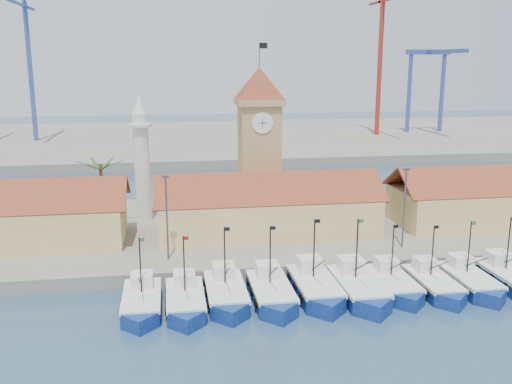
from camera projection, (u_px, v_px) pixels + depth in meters
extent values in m
plane|color=navy|center=(306.00, 313.00, 50.73)|extent=(400.00, 400.00, 0.00)
cube|color=gray|center=(262.00, 229.00, 73.67)|extent=(140.00, 32.00, 1.50)
cube|color=gray|center=(210.00, 139.00, 156.43)|extent=(240.00, 80.00, 2.00)
cube|color=navy|center=(142.00, 305.00, 51.37)|extent=(3.32, 7.51, 1.71)
cube|color=navy|center=(140.00, 323.00, 47.75)|extent=(3.32, 3.32, 1.71)
cube|color=silver|center=(142.00, 296.00, 51.18)|extent=(3.39, 7.72, 0.33)
cube|color=silver|center=(142.00, 280.00, 52.82)|extent=(1.99, 2.09, 1.33)
cylinder|color=black|center=(140.00, 266.00, 51.04)|extent=(0.13, 0.13, 5.31)
cube|color=#197226|center=(142.00, 240.00, 50.53)|extent=(0.47, 0.02, 0.33)
cube|color=navy|center=(185.00, 303.00, 51.67)|extent=(3.34, 7.56, 1.72)
cube|color=navy|center=(187.00, 321.00, 48.02)|extent=(3.34, 3.34, 1.72)
cube|color=silver|center=(185.00, 294.00, 51.47)|extent=(3.41, 7.77, 0.33)
cube|color=silver|center=(184.00, 279.00, 53.12)|extent=(2.01, 2.10, 1.34)
cylinder|color=black|center=(184.00, 265.00, 51.34)|extent=(0.13, 0.13, 5.35)
cube|color=#A5140F|center=(186.00, 238.00, 50.82)|extent=(0.48, 0.02, 0.33)
cube|color=navy|center=(226.00, 296.00, 53.21)|extent=(3.53, 7.98, 1.81)
cube|color=navy|center=(231.00, 314.00, 49.36)|extent=(3.53, 3.53, 1.81)
cube|color=silver|center=(226.00, 287.00, 53.00)|extent=(3.60, 8.21, 0.35)
cube|color=silver|center=(223.00, 271.00, 54.75)|extent=(2.12, 2.22, 1.41)
cylinder|color=black|center=(225.00, 256.00, 52.86)|extent=(0.14, 0.14, 5.65)
cube|color=black|center=(227.00, 229.00, 52.31)|extent=(0.50, 0.02, 0.35)
cube|color=navy|center=(271.00, 295.00, 53.39)|extent=(3.55, 8.03, 1.82)
cube|color=navy|center=(279.00, 313.00, 49.52)|extent=(3.55, 3.55, 1.82)
cube|color=silver|center=(271.00, 286.00, 53.18)|extent=(3.62, 8.25, 0.35)
cube|color=silver|center=(267.00, 270.00, 54.94)|extent=(2.13, 2.23, 1.42)
cylinder|color=black|center=(270.00, 255.00, 53.04)|extent=(0.14, 0.14, 5.68)
cube|color=black|center=(273.00, 228.00, 52.49)|extent=(0.51, 0.02, 0.35)
cube|color=navy|center=(315.00, 290.00, 54.52)|extent=(3.72, 8.41, 1.91)
cube|color=navy|center=(327.00, 308.00, 50.48)|extent=(3.71, 3.71, 1.91)
cube|color=silver|center=(315.00, 281.00, 54.31)|extent=(3.79, 8.64, 0.37)
cube|color=silver|center=(310.00, 265.00, 56.15)|extent=(2.23, 2.34, 1.49)
cylinder|color=black|center=(314.00, 249.00, 54.16)|extent=(0.15, 0.15, 5.94)
cube|color=black|center=(317.00, 221.00, 53.58)|extent=(0.53, 0.02, 0.37)
cube|color=navy|center=(357.00, 291.00, 54.37)|extent=(3.74, 8.47, 1.92)
cube|color=navy|center=(373.00, 309.00, 50.29)|extent=(3.74, 3.74, 1.92)
cube|color=silver|center=(357.00, 281.00, 54.16)|extent=(3.82, 8.70, 0.37)
cube|color=silver|center=(351.00, 265.00, 56.00)|extent=(2.24, 2.35, 1.50)
cylinder|color=black|center=(357.00, 249.00, 54.00)|extent=(0.15, 0.15, 5.99)
cube|color=#197226|center=(361.00, 221.00, 53.42)|extent=(0.53, 0.02, 0.37)
cube|color=navy|center=(393.00, 286.00, 55.54)|extent=(3.30, 7.46, 1.69)
cube|color=navy|center=(408.00, 302.00, 51.95)|extent=(3.30, 3.30, 1.69)
cube|color=silver|center=(393.00, 278.00, 55.35)|extent=(3.36, 7.67, 0.33)
cube|color=silver|center=(386.00, 264.00, 56.98)|extent=(1.98, 2.07, 1.32)
cylinder|color=black|center=(393.00, 251.00, 55.22)|extent=(0.13, 0.13, 5.27)
cube|color=black|center=(396.00, 227.00, 54.70)|extent=(0.47, 0.02, 0.33)
cube|color=navy|center=(432.00, 286.00, 55.56)|extent=(3.26, 7.38, 1.68)
cube|color=navy|center=(451.00, 302.00, 52.00)|extent=(3.26, 3.26, 1.68)
cube|color=silver|center=(433.00, 278.00, 55.37)|extent=(3.33, 7.59, 0.33)
cube|color=silver|center=(425.00, 265.00, 56.98)|extent=(1.96, 2.05, 1.30)
cylinder|color=black|center=(433.00, 251.00, 55.24)|extent=(0.13, 0.13, 5.22)
cube|color=black|center=(437.00, 227.00, 54.73)|extent=(0.47, 0.02, 0.33)
cube|color=navy|center=(469.00, 284.00, 56.23)|extent=(3.36, 7.61, 1.73)
cube|color=navy|center=(490.00, 299.00, 52.56)|extent=(3.36, 3.36, 1.73)
cube|color=silver|center=(469.00, 275.00, 56.03)|extent=(3.43, 7.82, 0.34)
cube|color=silver|center=(460.00, 261.00, 57.69)|extent=(2.02, 2.11, 1.34)
cylinder|color=black|center=(469.00, 248.00, 55.89)|extent=(0.13, 0.13, 5.38)
cube|color=#197226|center=(474.00, 223.00, 55.37)|extent=(0.48, 0.02, 0.34)
cube|color=navy|center=(508.00, 280.00, 57.02)|extent=(3.46, 7.82, 1.78)
cube|color=silver|center=(509.00, 272.00, 56.82)|extent=(3.52, 8.04, 0.35)
cube|color=silver|center=(498.00, 258.00, 58.53)|extent=(2.07, 2.17, 1.38)
cylinder|color=black|center=(508.00, 244.00, 56.68)|extent=(0.14, 0.14, 5.53)
cube|color=#DCCD79|center=(267.00, 214.00, 69.15)|extent=(26.00, 10.00, 4.50)
cube|color=brown|center=(271.00, 189.00, 65.91)|extent=(27.04, 5.13, 3.21)
cube|color=brown|center=(264.00, 180.00, 70.72)|extent=(27.04, 5.13, 3.21)
cube|color=#DCCD79|center=(509.00, 204.00, 74.00)|extent=(30.00, 10.00, 4.50)
cube|color=brown|center=(501.00, 173.00, 75.57)|extent=(31.20, 5.13, 3.21)
cube|color=tan|center=(259.00, 163.00, 73.76)|extent=(5.00, 5.00, 15.00)
cube|color=tan|center=(259.00, 102.00, 71.99)|extent=(5.80, 5.80, 0.80)
pyramid|color=brown|center=(259.00, 83.00, 71.48)|extent=(5.80, 5.80, 4.00)
cylinder|color=white|center=(263.00, 123.00, 70.07)|extent=(2.60, 0.15, 2.60)
cube|color=black|center=(263.00, 123.00, 70.00)|extent=(0.08, 0.02, 1.00)
cube|color=black|center=(263.00, 123.00, 70.00)|extent=(0.80, 0.02, 0.08)
cylinder|color=#3F3F44|center=(259.00, 55.00, 70.70)|extent=(0.10, 0.10, 3.00)
cube|color=black|center=(263.00, 46.00, 70.53)|extent=(1.00, 0.03, 0.70)
cylinder|color=silver|center=(142.00, 168.00, 73.53)|extent=(2.00, 2.00, 14.00)
cylinder|color=silver|center=(140.00, 125.00, 72.30)|extent=(3.00, 3.00, 0.40)
cone|color=silver|center=(139.00, 104.00, 71.72)|extent=(1.80, 1.80, 2.40)
cylinder|color=brown|center=(102.00, 195.00, 71.51)|extent=(0.44, 0.44, 8.00)
cube|color=#225B1F|center=(112.00, 165.00, 70.88)|extent=(2.80, 0.35, 1.18)
cube|color=#225B1F|center=(107.00, 164.00, 71.94)|extent=(1.71, 2.60, 1.18)
cube|color=#225B1F|center=(96.00, 164.00, 71.73)|extent=(1.71, 2.60, 1.18)
cube|color=#225B1F|center=(89.00, 166.00, 70.45)|extent=(2.80, 0.35, 1.18)
cube|color=#225B1F|center=(93.00, 167.00, 69.39)|extent=(1.71, 2.60, 1.18)
cube|color=#225B1F|center=(105.00, 167.00, 69.60)|extent=(1.71, 2.60, 1.18)
cylinder|color=#3F3F44|center=(167.00, 218.00, 59.13)|extent=(0.20, 0.20, 9.00)
cube|color=#3F3F44|center=(165.00, 177.00, 58.15)|extent=(0.70, 0.25, 0.25)
cylinder|color=#3F3F44|center=(404.00, 208.00, 63.07)|extent=(0.20, 0.20, 9.00)
cube|color=#3F3F44|center=(407.00, 169.00, 62.08)|extent=(0.70, 0.25, 0.25)
cube|color=#314A97|center=(30.00, 73.00, 143.63)|extent=(1.00, 1.00, 34.19)
cube|color=#314A97|center=(16.00, 3.00, 131.77)|extent=(0.60, 21.45, 0.60)
cube|color=#314A97|center=(29.00, 8.00, 144.85)|extent=(0.60, 10.00, 0.60)
cube|color=#A32519|center=(380.00, 68.00, 154.26)|extent=(1.00, 1.00, 36.53)
cube|color=#A32519|center=(376.00, 3.00, 155.22)|extent=(0.60, 10.00, 0.60)
cube|color=#314A97|center=(409.00, 94.00, 162.38)|extent=(0.90, 0.90, 22.00)
cube|color=#314A97|center=(442.00, 93.00, 163.89)|extent=(0.90, 0.90, 22.00)
cube|color=#314A97|center=(428.00, 52.00, 160.57)|extent=(13.00, 1.40, 1.40)
cube|color=#314A97|center=(445.00, 51.00, 150.94)|extent=(1.40, 22.00, 1.00)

